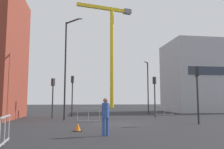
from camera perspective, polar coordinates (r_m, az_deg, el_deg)
ground at (r=16.71m, az=1.73°, el=-12.10°), size 160.00×160.00×0.00m
office_block at (r=37.91m, az=23.37°, el=-0.63°), size 13.45×7.87×10.27m
construction_crane at (r=54.98m, az=-0.18°, el=7.91°), size 13.38×3.95×23.97m
streetlamp_tall at (r=20.24m, az=-11.01°, el=3.20°), size 1.51×1.62×8.53m
streetlamp_short at (r=28.86m, az=8.78°, el=-2.08°), size 0.92×1.41×6.40m
traffic_light_island at (r=17.59m, az=20.27°, el=-2.52°), size 0.30×0.39×4.07m
traffic_light_median at (r=23.45m, az=10.47°, el=-3.78°), size 0.37×0.37×4.01m
traffic_light_corner at (r=22.51m, az=-14.38°, el=-4.02°), size 0.36×0.38×3.73m
traffic_light_verge at (r=23.81m, az=-9.75°, el=-3.64°), size 0.31×0.39×4.15m
pedestrian_walking at (r=11.08m, az=-1.62°, el=-9.63°), size 0.34×0.34×1.77m
safety_barrier_front at (r=18.20m, az=-5.80°, el=-9.83°), size 1.92×0.30×1.08m
safety_barrier_right_run at (r=9.77m, az=-24.96°, el=-12.25°), size 0.25×1.82×1.08m
safety_barrier_left_run at (r=26.91m, az=12.81°, el=-8.59°), size 2.24×0.14×1.08m
traffic_cone_by_barrier at (r=12.92m, az=-8.47°, el=-12.78°), size 0.45×0.45×0.46m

